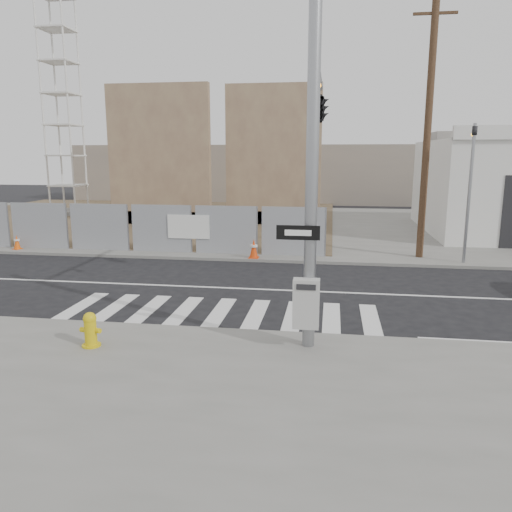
# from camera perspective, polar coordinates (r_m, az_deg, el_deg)

# --- Properties ---
(ground) EXTENTS (100.00, 100.00, 0.00)m
(ground) POSITION_cam_1_polar(r_m,az_deg,el_deg) (15.96, -2.21, -3.73)
(ground) COLOR black
(ground) RESTS_ON ground
(sidewalk_far) EXTENTS (50.00, 20.00, 0.12)m
(sidewalk_far) POSITION_cam_1_polar(r_m,az_deg,el_deg) (29.56, 2.89, 3.47)
(sidewalk_far) COLOR slate
(sidewalk_far) RESTS_ON ground
(signal_pole) EXTENTS (0.96, 5.87, 7.00)m
(signal_pole) POSITION_cam_1_polar(r_m,az_deg,el_deg) (13.09, 6.99, 13.99)
(signal_pole) COLOR gray
(signal_pole) RESTS_ON sidewalk_near
(far_signal_pole) EXTENTS (0.16, 0.20, 5.60)m
(far_signal_pole) POSITION_cam_1_polar(r_m,az_deg,el_deg) (20.38, 23.35, 8.59)
(far_signal_pole) COLOR gray
(far_signal_pole) RESTS_ON sidewalk_far
(chain_link_fence) EXTENTS (24.60, 0.04, 2.00)m
(chain_link_fence) POSITION_cam_1_polar(r_m,az_deg,el_deg) (24.11, -23.89, 3.21)
(chain_link_fence) COLOR gray
(chain_link_fence) RESTS_ON sidewalk_far
(concrete_wall_left) EXTENTS (6.00, 1.30, 8.00)m
(concrete_wall_left) POSITION_cam_1_polar(r_m,az_deg,el_deg) (29.91, -10.89, 9.76)
(concrete_wall_left) COLOR brown
(concrete_wall_left) RESTS_ON sidewalk_far
(concrete_wall_right) EXTENTS (5.50, 1.30, 8.00)m
(concrete_wall_right) POSITION_cam_1_polar(r_m,az_deg,el_deg) (29.41, 1.99, 9.93)
(concrete_wall_right) COLOR brown
(concrete_wall_right) RESTS_ON sidewalk_far
(crane_tower) EXTENTS (2.60, 2.60, 18.15)m
(crane_tower) POSITION_cam_1_polar(r_m,az_deg,el_deg) (37.09, -21.46, 18.25)
(crane_tower) COLOR slate
(crane_tower) RESTS_ON sidewalk_far
(utility_pole_right) EXTENTS (1.60, 0.28, 10.00)m
(utility_pole_right) POSITION_cam_1_polar(r_m,az_deg,el_deg) (20.95, 19.03, 13.68)
(utility_pole_right) COLOR #503725
(utility_pole_right) RESTS_ON sidewalk_far
(fire_hydrant) EXTENTS (0.50, 0.50, 0.76)m
(fire_hydrant) POSITION_cam_1_polar(r_m,az_deg,el_deg) (11.44, -18.40, -7.98)
(fire_hydrant) COLOR gold
(fire_hydrant) RESTS_ON sidewalk_near
(traffic_cone_b) EXTENTS (0.42, 0.42, 0.64)m
(traffic_cone_b) POSITION_cam_1_polar(r_m,az_deg,el_deg) (24.22, -25.65, 1.44)
(traffic_cone_b) COLOR #EA550C
(traffic_cone_b) RESTS_ON sidewalk_far
(traffic_cone_c) EXTENTS (0.44, 0.44, 0.70)m
(traffic_cone_c) POSITION_cam_1_polar(r_m,az_deg,el_deg) (22.40, -13.52, 1.61)
(traffic_cone_c) COLOR red
(traffic_cone_c) RESTS_ON sidewalk_far
(traffic_cone_d) EXTENTS (0.39, 0.39, 0.76)m
(traffic_cone_d) POSITION_cam_1_polar(r_m,az_deg,el_deg) (19.96, -0.26, 0.83)
(traffic_cone_d) COLOR red
(traffic_cone_d) RESTS_ON sidewalk_far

